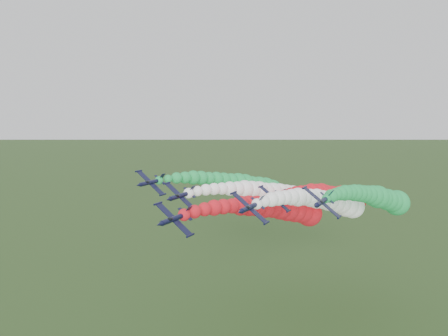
{
  "coord_description": "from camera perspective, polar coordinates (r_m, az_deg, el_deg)",
  "views": [
    {
      "loc": [
        38.38,
        -72.83,
        62.74
      ],
      "look_at": [
        -3.55,
        8.24,
        51.02
      ],
      "focal_mm": 35.0,
      "sensor_mm": 36.0,
      "label": 1
    }
  ],
  "objects": [
    {
      "name": "jet_outer_left",
      "position": [
        144.6,
        3.1,
        -2.21
      ],
      "size": [
        15.52,
        69.49,
        17.12
      ],
      "rotation": [
        0.0,
        0.64,
        0.0
      ],
      "color": "#111334",
      "rests_on": "ground"
    },
    {
      "name": "jet_inner_right",
      "position": [
        127.89,
        13.86,
        -4.37
      ],
      "size": [
        15.67,
        69.64,
        17.28
      ],
      "rotation": [
        0.0,
        0.64,
        0.0
      ],
      "color": "#111334",
      "rests_on": "ground"
    },
    {
      "name": "jet_lead",
      "position": [
        120.8,
        7.56,
        -5.42
      ],
      "size": [
        15.88,
        69.85,
        17.49
      ],
      "rotation": [
        0.0,
        0.64,
        0.0
      ],
      "color": "#111334",
      "rests_on": "ground"
    },
    {
      "name": "jet_trail",
      "position": [
        147.3,
        14.77,
        -3.59
      ],
      "size": [
        15.33,
        69.3,
        16.93
      ],
      "rotation": [
        0.0,
        0.64,
        0.0
      ],
      "color": "#111334",
      "rests_on": "ground"
    },
    {
      "name": "jet_inner_left",
      "position": [
        136.41,
        6.75,
        -3.44
      ],
      "size": [
        15.51,
        69.48,
        17.12
      ],
      "rotation": [
        0.0,
        0.64,
        0.0
      ],
      "color": "#111334",
      "rests_on": "ground"
    },
    {
      "name": "jet_outer_right",
      "position": [
        133.04,
        19.75,
        -3.77
      ],
      "size": [
        15.91,
        69.88,
        17.52
      ],
      "rotation": [
        0.0,
        0.64,
        0.0
      ],
      "color": "#111334",
      "rests_on": "ground"
    }
  ]
}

